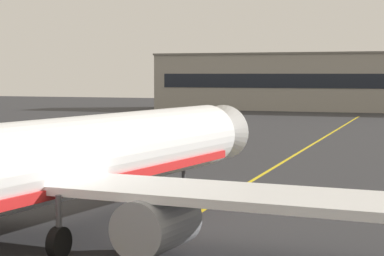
# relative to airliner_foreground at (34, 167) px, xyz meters

# --- Properties ---
(taxiway_centreline) EXTENTS (14.46, 179.47, 0.01)m
(taxiway_centreline) POSITION_rel_airliner_foreground_xyz_m (3.35, 17.41, -3.37)
(taxiway_centreline) COLOR yellow
(taxiway_centreline) RESTS_ON ground
(airliner_foreground) EXTENTS (32.26, 41.53, 11.65)m
(airliner_foreground) POSITION_rel_airliner_foreground_xyz_m (0.00, 0.00, 0.00)
(airliner_foreground) COLOR white
(airliner_foreground) RESTS_ON ground
(safety_cone_by_nose_gear) EXTENTS (0.44, 0.44, 0.55)m
(safety_cone_by_nose_gear) POSITION_rel_airliner_foreground_xyz_m (0.85, 16.54, -3.11)
(safety_cone_by_nose_gear) COLOR orange
(safety_cone_by_nose_gear) RESTS_ON ground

